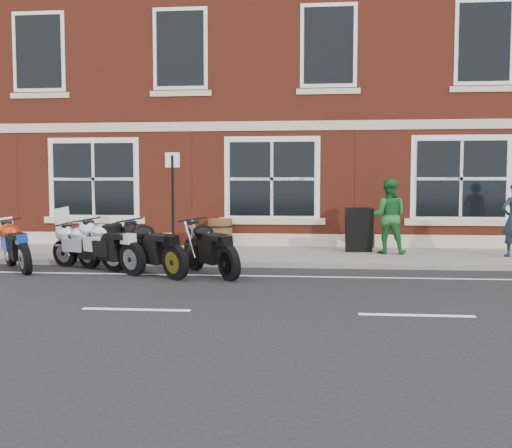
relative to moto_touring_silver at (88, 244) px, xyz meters
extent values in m
plane|color=black|center=(2.26, -0.88, -0.54)|extent=(80.00, 80.00, 0.00)
cube|color=slate|center=(2.26, 2.12, -0.48)|extent=(30.00, 3.00, 0.12)
cube|color=slate|center=(2.26, 0.54, -0.48)|extent=(30.00, 0.16, 0.12)
cube|color=maroon|center=(2.26, 9.62, 5.46)|extent=(24.00, 12.00, 12.00)
cylinder|color=black|center=(-0.59, 0.23, -0.23)|extent=(0.62, 0.34, 0.61)
cylinder|color=black|center=(0.71, -0.28, -0.23)|extent=(0.62, 0.34, 0.61)
cube|color=black|center=(0.01, -0.01, 0.10)|extent=(0.80, 0.49, 0.21)
ellipsoid|color=silver|center=(-0.12, 0.05, 0.21)|extent=(0.63, 0.52, 0.31)
cube|color=black|center=(0.37, -0.15, 0.17)|extent=(0.58, 0.42, 0.10)
cube|color=silver|center=(-0.57, 0.22, 0.57)|extent=(0.18, 0.39, 0.43)
cylinder|color=black|center=(-1.87, 0.25, -0.21)|extent=(0.52, 0.59, 0.66)
cylinder|color=black|center=(-0.93, -0.90, -0.21)|extent=(0.52, 0.59, 0.66)
cube|color=black|center=(-1.43, -0.29, 0.14)|extent=(0.71, 0.79, 0.23)
ellipsoid|color=#A32806|center=(-1.53, -0.17, 0.26)|extent=(0.65, 0.68, 0.33)
cube|color=black|center=(-1.17, -0.60, 0.22)|extent=(0.57, 0.61, 0.10)
cylinder|color=black|center=(1.06, -0.23, -0.19)|extent=(0.62, 0.56, 0.69)
cylinder|color=black|center=(2.25, -1.25, -0.19)|extent=(0.62, 0.56, 0.69)
cube|color=black|center=(1.61, -0.70, 0.18)|extent=(0.82, 0.76, 0.24)
ellipsoid|color=black|center=(1.49, -0.60, 0.30)|extent=(0.71, 0.69, 0.35)
cube|color=black|center=(1.94, -0.98, 0.26)|extent=(0.63, 0.60, 0.11)
cylinder|color=black|center=(0.03, 0.06, -0.20)|extent=(0.64, 0.51, 0.68)
cylinder|color=black|center=(1.29, -0.84, -0.20)|extent=(0.64, 0.51, 0.68)
cube|color=black|center=(0.61, -0.36, 0.17)|extent=(0.84, 0.70, 0.23)
ellipsoid|color=#B6B5BA|center=(0.48, -0.27, 0.29)|extent=(0.71, 0.66, 0.34)
cube|color=black|center=(0.96, -0.60, 0.25)|extent=(0.64, 0.57, 0.11)
cylinder|color=black|center=(2.36, 0.01, -0.19)|extent=(0.52, 0.64, 0.69)
cylinder|color=black|center=(3.29, -1.26, -0.19)|extent=(0.52, 0.64, 0.69)
cube|color=black|center=(2.79, -0.58, 0.18)|extent=(0.72, 0.85, 0.24)
ellipsoid|color=black|center=(2.70, -0.45, 0.31)|extent=(0.67, 0.72, 0.35)
cube|color=black|center=(3.05, -0.93, 0.26)|extent=(0.58, 0.65, 0.11)
imported|color=#1A5D25|center=(6.71, 2.33, 0.51)|extent=(1.00, 0.84, 1.85)
cylinder|color=#4B2C14|center=(2.37, 3.37, -0.03)|extent=(0.66, 0.66, 0.77)
cylinder|color=black|center=(2.37, 3.37, -0.22)|extent=(0.69, 0.69, 0.06)
cylinder|color=black|center=(2.37, 3.37, 0.15)|extent=(0.69, 0.69, 0.06)
cylinder|color=black|center=(1.59, 1.23, 0.77)|extent=(0.06, 0.06, 2.38)
cube|color=silver|center=(1.59, 1.23, 1.85)|extent=(0.35, 0.05, 0.35)
camera|label=1|loc=(4.75, -11.87, 1.29)|focal=40.00mm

